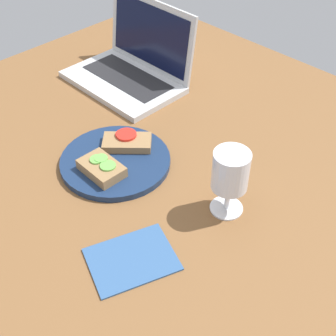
{
  "coord_description": "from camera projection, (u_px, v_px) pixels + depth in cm",
  "views": [
    {
      "loc": [
        59.36,
        -50.84,
        74.01
      ],
      "look_at": [
        6.41,
        1.77,
        8.0
      ],
      "focal_mm": 50.0,
      "sensor_mm": 36.0,
      "label": 1
    }
  ],
  "objects": [
    {
      "name": "sandwich_with_tomato",
      "position": [
        127.0,
        141.0,
        1.1
      ],
      "size": [
        12.46,
        12.36,
        2.49
      ],
      "color": "#937047",
      "rests_on": "plate"
    },
    {
      "name": "plate",
      "position": [
        115.0,
        161.0,
        1.08
      ],
      "size": [
        25.4,
        25.4,
        1.56
      ],
      "primitive_type": "cylinder",
      "color": "navy",
      "rests_on": "wooden_table"
    },
    {
      "name": "napkin",
      "position": [
        132.0,
        259.0,
        0.88
      ],
      "size": [
        16.99,
        19.18,
        0.4
      ],
      "primitive_type": "cube",
      "rotation": [
        0.0,
        0.0,
        -0.36
      ],
      "color": "#33598C",
      "rests_on": "wooden_table"
    },
    {
      "name": "wooden_table",
      "position": [
        143.0,
        180.0,
        1.06
      ],
      "size": [
        140.0,
        140.0,
        3.0
      ],
      "primitive_type": "cube",
      "color": "brown",
      "rests_on": "ground"
    },
    {
      "name": "laptop",
      "position": [
        132.0,
        66.0,
        1.33
      ],
      "size": [
        33.19,
        23.57,
        21.36
      ],
      "color": "silver",
      "rests_on": "wooden_table"
    },
    {
      "name": "sandwich_with_cucumber",
      "position": [
        102.0,
        168.0,
        1.03
      ],
      "size": [
        10.21,
        6.84,
        2.89
      ],
      "color": "#937047",
      "rests_on": "plate"
    },
    {
      "name": "wine_glass",
      "position": [
        230.0,
        173.0,
        0.91
      ],
      "size": [
        7.39,
        7.39,
        14.85
      ],
      "color": "white",
      "rests_on": "wooden_table"
    }
  ]
}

